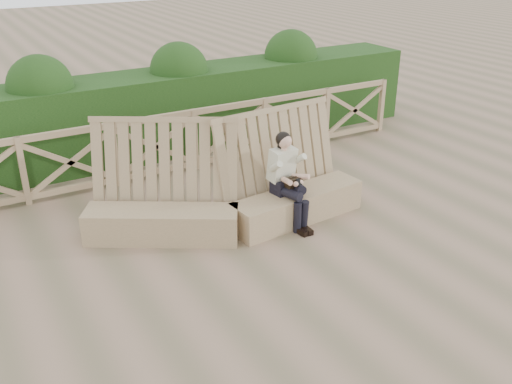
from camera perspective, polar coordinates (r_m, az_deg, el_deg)
ground at (r=7.19m, az=0.52°, el=-7.95°), size 60.00×60.00×0.00m
bench at (r=8.08m, az=-2.61°, el=-0.91°), size 4.00×1.75×1.58m
woman at (r=8.06m, az=3.15°, el=1.63°), size 0.41×0.83×1.35m
guardrail at (r=9.82m, az=-9.99°, el=4.48°), size 10.10×0.09×1.10m
hedge at (r=10.84m, az=-12.37°, el=7.30°), size 12.00×1.20×1.50m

